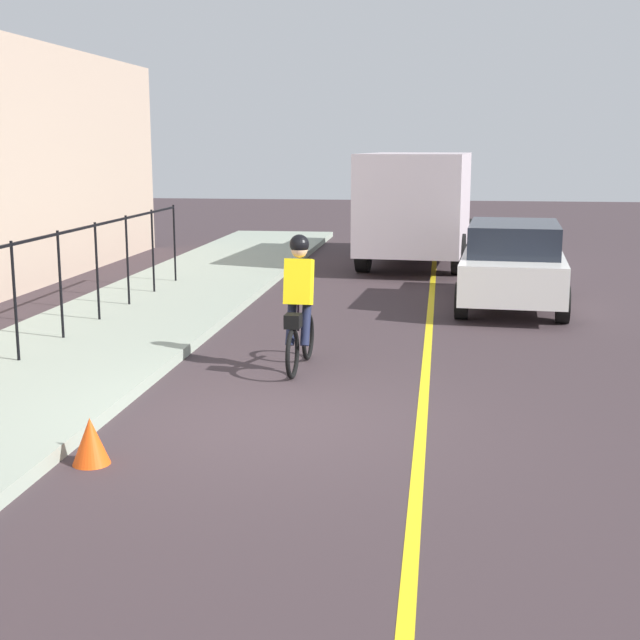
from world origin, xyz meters
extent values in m
plane|color=#3A2E31|center=(0.00, 0.00, 0.00)|extent=(80.00, 80.00, 0.00)
cube|color=yellow|center=(0.00, -1.60, 0.00)|extent=(36.00, 0.12, 0.01)
cylinder|color=black|center=(1.71, 3.80, 0.95)|extent=(0.04, 0.04, 1.60)
cylinder|color=black|center=(3.14, 3.80, 0.95)|extent=(0.04, 0.04, 1.60)
cylinder|color=black|center=(4.57, 3.80, 0.95)|extent=(0.04, 0.04, 1.60)
cylinder|color=black|center=(6.00, 3.80, 0.95)|extent=(0.04, 0.04, 1.60)
cylinder|color=black|center=(7.43, 3.80, 0.95)|extent=(0.04, 0.04, 1.60)
cylinder|color=black|center=(8.86, 3.80, 0.95)|extent=(0.04, 0.04, 1.60)
torus|color=black|center=(2.88, 0.06, 0.33)|extent=(0.66, 0.09, 0.66)
torus|color=black|center=(1.83, 0.11, 0.33)|extent=(0.66, 0.09, 0.66)
cube|color=black|center=(2.35, 0.08, 0.58)|extent=(0.93, 0.08, 0.24)
cylinder|color=black|center=(2.20, 0.09, 0.73)|extent=(0.03, 0.03, 0.35)
cube|color=yellow|center=(2.25, 0.09, 1.21)|extent=(0.36, 0.37, 0.63)
sphere|color=tan|center=(2.30, 0.09, 1.62)|extent=(0.22, 0.22, 0.22)
sphere|color=black|center=(2.30, 0.09, 1.70)|extent=(0.26, 0.26, 0.26)
cylinder|color=#191E38|center=(2.24, 0.19, 0.68)|extent=(0.34, 0.13, 0.65)
cylinder|color=#191E38|center=(2.23, -0.01, 0.68)|extent=(0.34, 0.13, 0.65)
cube|color=black|center=(1.88, 0.10, 0.75)|extent=(0.25, 0.21, 0.18)
cube|color=white|center=(7.61, -3.10, 0.67)|extent=(4.52, 2.12, 0.70)
cube|color=#1E232D|center=(7.41, -3.08, 1.30)|extent=(2.57, 1.76, 0.56)
cylinder|color=black|center=(9.17, -2.36, 0.32)|extent=(0.65, 0.27, 0.64)
cylinder|color=black|center=(9.04, -4.05, 0.32)|extent=(0.65, 0.27, 0.64)
cylinder|color=black|center=(6.18, -2.14, 0.32)|extent=(0.65, 0.27, 0.64)
cylinder|color=black|center=(6.06, -3.83, 0.32)|extent=(0.65, 0.27, 0.64)
cube|color=#BCADB4|center=(12.75, -1.13, 1.63)|extent=(4.92, 2.74, 2.30)
cube|color=#B2C0C5|center=(16.16, -1.37, 1.43)|extent=(1.97, 2.33, 1.90)
cylinder|color=black|center=(16.10, -0.25, 0.48)|extent=(0.98, 0.37, 0.96)
cylinder|color=black|center=(15.94, -2.48, 0.48)|extent=(0.98, 0.37, 0.96)
cylinder|color=black|center=(11.78, 0.07, 0.48)|extent=(0.98, 0.37, 0.96)
cylinder|color=black|center=(11.61, -2.17, 0.48)|extent=(0.98, 0.37, 0.96)
cone|color=#F64D11|center=(-1.53, 1.48, 0.23)|extent=(0.36, 0.36, 0.46)
camera|label=1|loc=(-9.18, -1.76, 2.98)|focal=49.89mm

